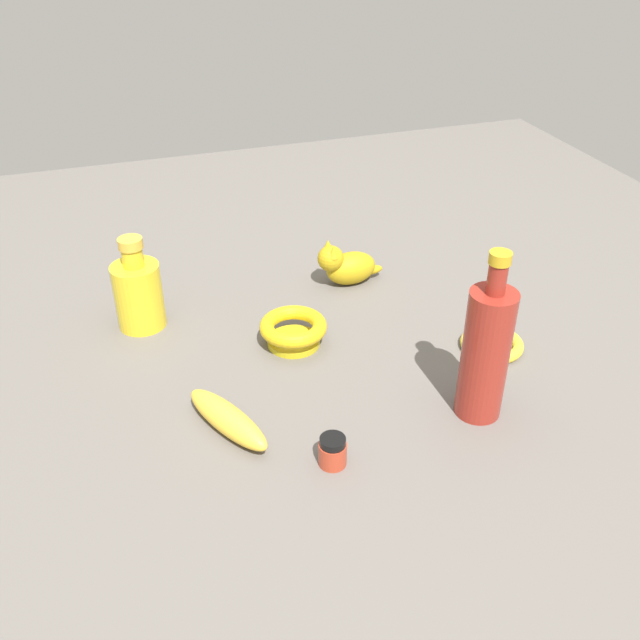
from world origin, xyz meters
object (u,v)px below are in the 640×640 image
banana (228,419)px  cat_figurine (346,265)px  bowl (293,329)px  bangle (492,344)px  nail_polish_jar (333,451)px  bottle_short (138,292)px  bottle_tall (486,352)px

banana → cat_figurine: bearing=-67.1°
banana → bowl: bearing=-65.7°
bowl → bangle: bearing=159.3°
nail_polish_jar → bottle_short: 0.47m
cat_figurine → bottle_tall: 0.42m
bottle_tall → bowl: size_ratio=2.33×
cat_figurine → bottle_short: 0.39m
nail_polish_jar → banana: (0.12, -0.11, -0.00)m
nail_polish_jar → banana: 0.16m
bowl → bottle_short: (0.23, -0.14, 0.04)m
bottle_tall → bottle_short: bottle_tall is taller
nail_polish_jar → bangle: size_ratio=0.42×
bottle_short → banana: (-0.08, 0.32, -0.04)m
bottle_short → nail_polish_jar: bearing=115.3°
bangle → bowl: bearing=-20.7°
bottle_tall → bottle_short: 0.59m
bangle → banana: (0.46, 0.06, 0.01)m
banana → nail_polish_jar: bearing=-158.0°
bowl → banana: size_ratio=0.67×
cat_figurine → bottle_tall: bottle_tall is taller
cat_figurine → bottle_tall: (-0.05, 0.41, 0.07)m
bowl → bottle_short: 0.27m
nail_polish_jar → bowl: size_ratio=0.39×
cat_figurine → nail_polish_jar: cat_figurine is taller
nail_polish_jar → banana: nail_polish_jar is taller
bangle → banana: bearing=7.5°
cat_figurine → bangle: bearing=119.0°
bottle_tall → nail_polish_jar: bearing=8.3°
cat_figurine → nail_polish_jar: 0.48m
bangle → bottle_tall: bearing=52.8°
bottle_tall → banana: (0.35, -0.07, -0.09)m
bottle_short → banana: 0.33m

